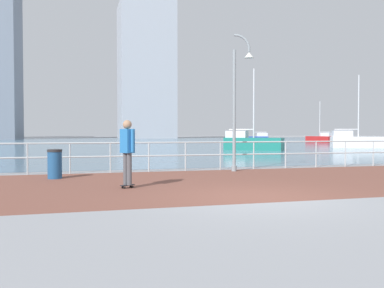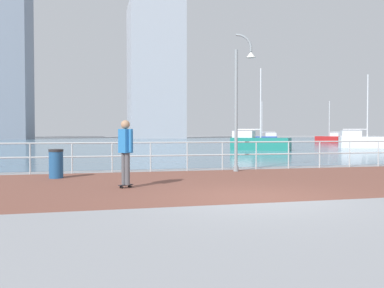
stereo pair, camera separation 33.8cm
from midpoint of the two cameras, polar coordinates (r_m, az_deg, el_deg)
ground at (r=48.66m, az=-10.90°, el=-0.10°), size 220.00×220.00×0.00m
brick_paving at (r=12.13m, az=2.53°, el=-5.30°), size 28.00×7.25×0.01m
harbor_water at (r=60.22m, az=-11.74°, el=0.23°), size 180.00×88.00×0.00m
waterfront_railing at (r=15.55m, az=-1.55°, el=-0.94°), size 25.25×0.06×1.11m
lamppost at (r=15.51m, az=5.88°, el=6.71°), size 0.76×0.52×5.13m
skateboarder at (r=10.89m, az=-9.84°, el=-0.43°), size 0.40×0.53×1.79m
trash_bin at (r=13.74m, az=-19.19°, el=-2.62°), size 0.46×0.46×0.93m
sailboat_gray at (r=41.31m, az=21.62°, el=0.41°), size 5.03×3.29×6.79m
sailboat_blue at (r=57.89m, az=8.49°, el=0.73°), size 4.27×2.69×5.74m
sailboat_red at (r=60.31m, az=17.26°, el=0.72°), size 2.37×4.32×5.79m
sailboat_ivory at (r=33.89m, az=7.99°, el=0.23°), size 4.62×4.07×6.64m
tower_brick at (r=98.46m, az=-6.52°, el=10.03°), size 12.43×11.97×33.30m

